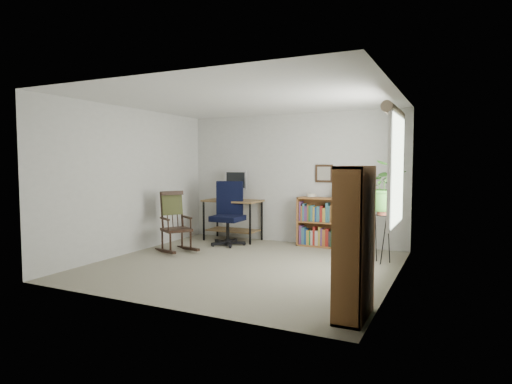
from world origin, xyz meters
The scene contains 18 objects.
floor centered at (0.00, 0.00, 0.00)m, with size 4.20×4.00×0.00m, color gray.
ceiling centered at (0.00, 0.00, 2.40)m, with size 4.20×4.00×0.00m, color silver.
wall_back centered at (0.00, 2.00, 1.20)m, with size 4.20×0.00×2.40m, color silver.
wall_front centered at (0.00, -2.00, 1.20)m, with size 4.20×0.00×2.40m, color silver.
wall_left centered at (-2.10, 0.00, 1.20)m, with size 0.00×4.00×2.40m, color silver.
wall_right centered at (2.10, 0.00, 1.20)m, with size 0.00×4.00×2.40m, color silver.
window centered at (2.06, 0.30, 1.40)m, with size 0.12×1.20×1.50m, color white, non-canonical shape.
desk centered at (-1.12, 1.70, 0.39)m, with size 1.09×0.60×0.78m, color brown, non-canonical shape.
monitor centered at (-1.12, 1.84, 1.06)m, with size 0.46×0.16×0.56m, color silver, non-canonical shape.
keyboard centered at (-1.12, 1.58, 0.79)m, with size 0.40×0.15×0.03m, color black.
office_chair centered at (-0.96, 1.22, 0.59)m, with size 0.64×0.64×1.18m, color black, non-canonical shape.
rocking_chair centered at (-1.46, 0.35, 0.52)m, with size 0.53×0.89×1.03m, color black, non-canonical shape.
low_bookshelf centered at (0.60, 1.82, 0.44)m, with size 0.83×0.28×0.88m, color #955E31, non-canonical shape.
tall_bookshelf centered at (1.92, -1.42, 0.74)m, with size 0.28×0.64×1.47m, color #955E31, non-canonical shape.
plant_stand centered at (1.80, 1.03, 0.42)m, with size 0.23×0.23×0.84m, color black, non-canonical shape.
spider_plant centered at (1.80, 1.03, 1.51)m, with size 1.69×1.88×1.46m, color #346B25.
potted_plant_small centered at (0.88, 1.83, 0.93)m, with size 0.13×0.24×0.11m, color #346B25.
framed_picture centered at (0.60, 1.97, 1.30)m, with size 0.32×0.04×0.32m, color black, non-canonical shape.
Camera 1 is at (2.83, -5.48, 1.51)m, focal length 30.00 mm.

